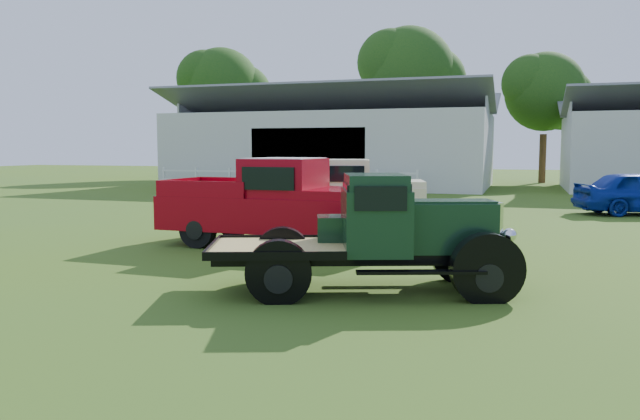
% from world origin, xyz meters
% --- Properties ---
extents(ground, '(120.00, 120.00, 0.00)m').
position_xyz_m(ground, '(0.00, 0.00, 0.00)').
color(ground, '#466714').
extents(shed_left, '(18.80, 10.20, 5.60)m').
position_xyz_m(shed_left, '(-7.00, 26.00, 2.80)').
color(shed_left, silver).
rests_on(shed_left, ground).
extents(fence_rail, '(14.20, 0.16, 1.20)m').
position_xyz_m(fence_rail, '(-8.00, 20.00, 0.60)').
color(fence_rail, white).
rests_on(fence_rail, ground).
extents(tree_a, '(6.30, 6.30, 10.50)m').
position_xyz_m(tree_a, '(-18.00, 33.00, 5.25)').
color(tree_a, '#174011').
rests_on(tree_a, ground).
extents(tree_b, '(6.90, 6.90, 11.50)m').
position_xyz_m(tree_b, '(-4.00, 34.00, 5.75)').
color(tree_b, '#174011').
rests_on(tree_b, ground).
extents(tree_c, '(5.40, 5.40, 9.00)m').
position_xyz_m(tree_c, '(5.00, 33.00, 4.50)').
color(tree_c, '#174011').
rests_on(tree_c, ground).
extents(vintage_flatbed, '(4.93, 3.24, 1.82)m').
position_xyz_m(vintage_flatbed, '(1.61, -0.68, 0.91)').
color(vintage_flatbed, '#15321F').
rests_on(vintage_flatbed, ground).
extents(red_pickup, '(5.60, 2.25, 2.02)m').
position_xyz_m(red_pickup, '(-1.38, 3.14, 1.01)').
color(red_pickup, maroon).
rests_on(red_pickup, ground).
extents(white_pickup, '(5.36, 3.14, 1.85)m').
position_xyz_m(white_pickup, '(-1.33, 8.10, 0.92)').
color(white_pickup, beige).
rests_on(white_pickup, ground).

